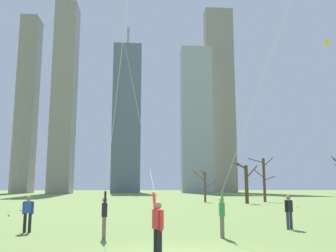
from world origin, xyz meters
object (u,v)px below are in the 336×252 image
(kite_flyer_far_back_orange, at_px, (109,174))
(bare_tree_left_of_center, at_px, (205,185))
(bare_tree_right_of_center, at_px, (246,181))
(distant_kite_drifting_left_white, at_px, (251,10))
(bystander_far_off_by_trees, at_px, (28,212))
(kite_flyer_midfield_left_pink, at_px, (239,162))
(bare_tree_center, at_px, (264,178))
(bystander_strolling_midfield, at_px, (289,210))
(distant_kite_low_near_trees_yellow, at_px, (323,67))
(kite_flyer_foreground_left_teal, at_px, (145,158))

(kite_flyer_far_back_orange, relative_size, bare_tree_left_of_center, 3.11)
(bare_tree_left_of_center, bearing_deg, bare_tree_right_of_center, -41.80)
(distant_kite_drifting_left_white, bearing_deg, bystander_far_off_by_trees, -125.37)
(kite_flyer_midfield_left_pink, distance_m, bare_tree_center, 38.24)
(kite_flyer_far_back_orange, distance_m, bystander_strolling_midfield, 9.37)
(kite_flyer_far_back_orange, distance_m, distant_kite_drifting_left_white, 41.24)
(distant_kite_low_near_trees_yellow, bearing_deg, bare_tree_right_of_center, 113.43)
(bare_tree_center, bearing_deg, bare_tree_right_of_center, -130.34)
(kite_flyer_foreground_left_teal, relative_size, bare_tree_center, 2.65)
(kite_flyer_far_back_orange, height_order, bystander_far_off_by_trees, kite_flyer_far_back_orange)
(bystander_far_off_by_trees, height_order, bystander_strolling_midfield, same)
(kite_flyer_midfield_left_pink, distance_m, distant_kite_drifting_left_white, 39.90)
(bystander_strolling_midfield, height_order, bare_tree_center, bare_tree_center)
(bystander_far_off_by_trees, height_order, bare_tree_center, bare_tree_center)
(kite_flyer_midfield_left_pink, distance_m, bystander_strolling_midfield, 6.08)
(distant_kite_drifting_left_white, height_order, bare_tree_center, distant_kite_drifting_left_white)
(bystander_strolling_midfield, height_order, bare_tree_left_of_center, bare_tree_left_of_center)
(kite_flyer_foreground_left_teal, height_order, bare_tree_right_of_center, kite_flyer_foreground_left_teal)
(distant_kite_drifting_left_white, bearing_deg, distant_kite_low_near_trees_yellow, -72.51)
(bystander_far_off_by_trees, distance_m, distant_kite_drifting_left_white, 41.28)
(bare_tree_right_of_center, bearing_deg, distant_kite_low_near_trees_yellow, -66.57)
(kite_flyer_foreground_left_teal, height_order, bare_tree_center, kite_flyer_foreground_left_teal)
(bystander_far_off_by_trees, relative_size, distant_kite_drifting_left_white, 0.06)
(kite_flyer_foreground_left_teal, distance_m, bare_tree_right_of_center, 35.35)
(bare_tree_center, bearing_deg, bare_tree_left_of_center, -176.99)
(distant_kite_drifting_left_white, distance_m, bare_tree_left_of_center, 24.01)
(bare_tree_right_of_center, bearing_deg, kite_flyer_foreground_left_teal, -111.15)
(bare_tree_left_of_center, bearing_deg, bystander_far_off_by_trees, -113.27)
(kite_flyer_far_back_orange, xyz_separation_m, bystander_strolling_midfield, (8.37, 3.91, -1.58))
(bystander_strolling_midfield, bearing_deg, kite_flyer_midfield_left_pink, -128.69)
(kite_flyer_foreground_left_teal, xyz_separation_m, distant_kite_drifting_left_white, (14.14, 32.78, 22.18))
(kite_flyer_far_back_orange, distance_m, distant_kite_low_near_trees_yellow, 29.58)
(bare_tree_right_of_center, bearing_deg, kite_flyer_midfield_left_pink, -106.40)
(kite_flyer_midfield_left_pink, xyz_separation_m, bare_tree_right_of_center, (9.28, 31.55, -0.23))
(kite_flyer_midfield_left_pink, height_order, bare_tree_right_of_center, kite_flyer_midfield_left_pink)
(kite_flyer_far_back_orange, distance_m, bare_tree_right_of_center, 34.03)
(kite_flyer_midfield_left_pink, relative_size, distant_kite_drifting_left_white, 0.32)
(bystander_strolling_midfield, height_order, bare_tree_right_of_center, bare_tree_right_of_center)
(distant_kite_drifting_left_white, bearing_deg, bare_tree_left_of_center, 144.51)
(kite_flyer_midfield_left_pink, bearing_deg, bystander_strolling_midfield, 51.31)
(kite_flyer_foreground_left_teal, distance_m, distant_kite_low_near_trees_yellow, 29.98)
(kite_flyer_far_back_orange, height_order, kite_flyer_midfield_left_pink, kite_flyer_far_back_orange)
(kite_flyer_foreground_left_teal, height_order, kite_flyer_midfield_left_pink, kite_flyer_foreground_left_teal)
(bare_tree_left_of_center, bearing_deg, kite_flyer_midfield_left_pink, -97.76)
(kite_flyer_midfield_left_pink, distance_m, distant_kite_low_near_trees_yellow, 27.01)
(bare_tree_center, bearing_deg, kite_flyer_far_back_orange, -116.71)
(bystander_far_off_by_trees, bearing_deg, kite_flyer_foreground_left_teal, -46.76)
(kite_flyer_midfield_left_pink, xyz_separation_m, bare_tree_center, (13.02, 35.95, 0.25))
(bystander_strolling_midfield, xyz_separation_m, distant_kite_low_near_trees_yellow, (10.56, 15.84, 12.81))
(distant_kite_drifting_left_white, distance_m, distant_kite_low_near_trees_yellow, 16.27)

